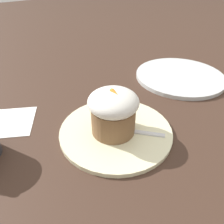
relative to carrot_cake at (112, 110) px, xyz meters
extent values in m
plane|color=#3D281E|center=(0.00, 0.01, -0.06)|extent=(4.00, 4.00, 0.00)
cylinder|color=beige|center=(0.00, 0.01, -0.06)|extent=(0.26, 0.26, 0.01)
cylinder|color=brown|center=(0.00, 0.00, -0.02)|extent=(0.10, 0.10, 0.06)
ellipsoid|color=white|center=(0.00, 0.00, 0.02)|extent=(0.11, 0.11, 0.05)
cone|color=orange|center=(0.01, 0.00, 0.05)|extent=(0.02, 0.01, 0.01)
sphere|color=green|center=(0.00, 0.00, 0.05)|extent=(0.01, 0.01, 0.01)
cube|color=silver|center=(0.06, 0.05, -0.05)|extent=(0.06, 0.06, 0.00)
ellipsoid|color=silver|center=(0.02, 0.02, -0.05)|extent=(0.06, 0.06, 0.01)
cylinder|color=silver|center=(-0.10, 0.35, -0.06)|extent=(0.29, 0.29, 0.01)
cube|color=white|center=(-0.17, -0.18, -0.06)|extent=(0.15, 0.14, 0.00)
camera|label=1|loc=(0.31, -0.22, 0.27)|focal=35.00mm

